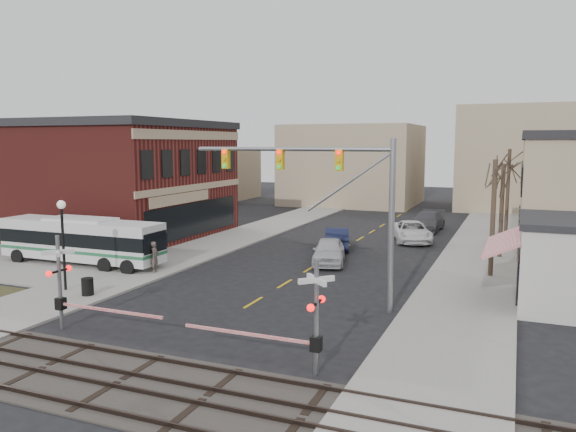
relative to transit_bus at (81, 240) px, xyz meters
The scene contains 21 objects.
ground 15.05m from the transit_bus, 21.67° to the right, with size 160.00×160.00×0.00m, color black.
sidewalk_west 15.22m from the transit_bus, 73.10° to the left, with size 5.00×60.00×0.12m, color gray.
sidewalk_east 27.56m from the transit_bus, 31.75° to the left, with size 5.00×60.00×0.12m, color gray.
ballast_strip 19.46m from the transit_bus, 44.21° to the right, with size 160.00×5.00×0.06m, color #332D28.
rail_tracks 19.45m from the transit_bus, 44.21° to the right, with size 160.00×3.91×0.14m.
brick_building 17.06m from the transit_bus, 141.31° to the left, with size 30.40×15.40×9.60m.
tree_east_a 25.31m from the transit_bus, 14.87° to the left, with size 0.28×0.28×6.75m.
tree_east_b 27.72m from the transit_bus, 26.80° to the left, with size 0.28×0.28×6.30m.
tree_east_c 32.30m from the transit_bus, 39.44° to the left, with size 0.28×0.28×7.20m.
transit_bus is the anchor object (origin of this frame).
traffic_signal_mast 18.24m from the transit_bus, ahead, with size 10.18×0.30×8.00m.
rr_crossing_west 13.25m from the transit_bus, 49.79° to the right, with size 5.60×1.36×4.00m.
rr_crossing_east 21.91m from the transit_bus, 28.70° to the right, with size 5.60×1.36×4.00m.
street_lamp 6.94m from the transit_bus, 54.79° to the right, with size 0.44×0.44×4.73m.
trash_bin 8.23m from the transit_bus, 45.81° to the right, with size 0.60×0.60×0.88m, color black.
car_a 15.89m from the transit_bus, 23.80° to the left, with size 1.97×4.89×1.67m, color #BAB9BE.
car_b 17.76m from the transit_bus, 40.83° to the left, with size 1.68×4.82×1.59m, color #171C39.
car_c 24.64m from the transit_bus, 43.02° to the left, with size 2.66×5.78×1.61m, color silver.
car_d 29.28m from the transit_bus, 51.28° to the left, with size 2.40×5.90×1.71m, color #424247.
pedestrian_near 5.88m from the transit_bus, ahead, with size 0.68×0.45×1.86m, color #534742.
pedestrian_far 4.70m from the transit_bus, 18.17° to the left, with size 0.84×0.66×1.74m, color #2F2F53.
Camera 1 is at (11.76, -22.10, 7.80)m, focal length 35.00 mm.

